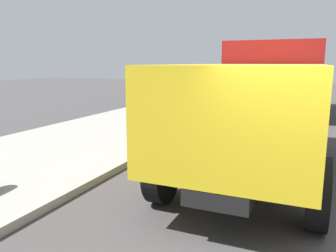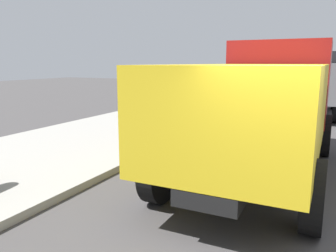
{
  "view_description": "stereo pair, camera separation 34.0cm",
  "coord_description": "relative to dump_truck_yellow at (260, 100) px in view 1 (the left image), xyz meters",
  "views": [
    {
      "loc": [
        -4.17,
        0.11,
        2.43
      ],
      "look_at": [
        2.15,
        2.84,
        1.13
      ],
      "focal_mm": 35.96,
      "sensor_mm": 36.0,
      "label": 1
    },
    {
      "loc": [
        -4.03,
        -0.2,
        2.43
      ],
      "look_at": [
        2.15,
        2.84,
        1.13
      ],
      "focal_mm": 35.96,
      "sensor_mm": 36.0,
      "label": 2
    }
  ],
  "objects": [
    {
      "name": "dump_truck_yellow",
      "position": [
        0.0,
        0.0,
        0.0
      ],
      "size": [
        7.01,
        2.83,
        3.0
      ],
      "color": "gold",
      "rests_on": "ground"
    },
    {
      "name": "dump_truck_gray",
      "position": [
        10.19,
        -0.26,
        0.0
      ],
      "size": [
        7.05,
        2.9,
        3.0
      ],
      "color": "slate",
      "rests_on": "ground"
    }
  ]
}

